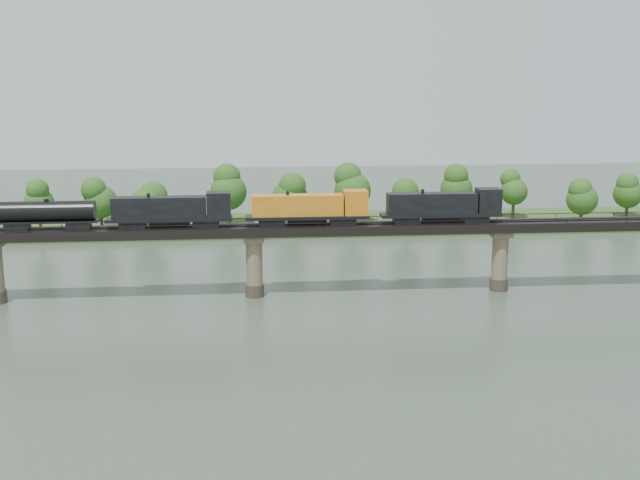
{
  "coord_description": "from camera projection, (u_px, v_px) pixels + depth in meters",
  "views": [
    {
      "loc": [
        -0.88,
        -93.96,
        35.86
      ],
      "look_at": [
        10.49,
        30.0,
        9.0
      ],
      "focal_mm": 45.0,
      "sensor_mm": 36.0,
      "label": 1
    }
  ],
  "objects": [
    {
      "name": "far_bank",
      "position": [
        252.0,
        225.0,
        181.68
      ],
      "size": [
        300.0,
        24.0,
        1.6
      ],
      "primitive_type": "cube",
      "color": "#2D481C",
      "rests_on": "ground"
    },
    {
      "name": "bridge_superstructure",
      "position": [
        254.0,
        224.0,
        125.82
      ],
      "size": [
        220.0,
        4.9,
        0.75
      ],
      "color": "black",
      "rests_on": "bridge"
    },
    {
      "name": "bridge",
      "position": [
        254.0,
        263.0,
        127.16
      ],
      "size": [
        236.0,
        30.0,
        11.5
      ],
      "color": "#473A2D",
      "rests_on": "ground"
    },
    {
      "name": "far_treeline",
      "position": [
        214.0,
        194.0,
        174.89
      ],
      "size": [
        289.06,
        17.54,
        13.6
      ],
      "color": "#382619",
      "rests_on": "far_bank"
    },
    {
      "name": "freight_train",
      "position": [
        263.0,
        209.0,
        125.47
      ],
      "size": [
        78.8,
        3.07,
        5.42
      ],
      "color": "black",
      "rests_on": "bridge"
    },
    {
      "name": "ground",
      "position": [
        258.0,
        364.0,
        99.11
      ],
      "size": [
        400.0,
        400.0,
        0.0
      ],
      "primitive_type": "plane",
      "color": "#344335",
      "rests_on": "ground"
    }
  ]
}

